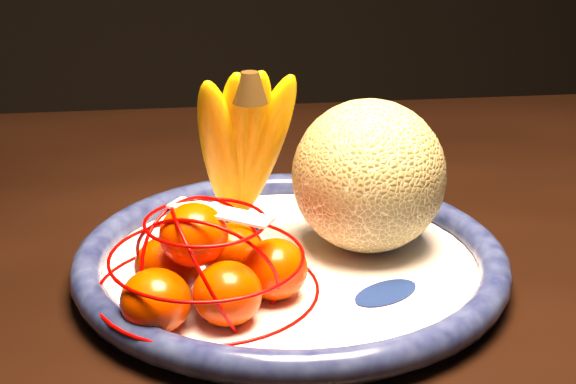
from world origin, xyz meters
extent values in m
cube|color=black|center=(-0.07, 0.02, 0.75)|extent=(1.62, 1.07, 0.04)
cylinder|color=white|center=(0.08, -0.04, 0.78)|extent=(0.31, 0.31, 0.01)
torus|color=#080B32|center=(0.08, -0.04, 0.79)|extent=(0.34, 0.34, 0.02)
cylinder|color=white|center=(0.08, -0.04, 0.77)|extent=(0.15, 0.15, 0.00)
ellipsoid|color=#0D1E51|center=(0.14, -0.10, 0.79)|extent=(0.13, 0.11, 0.00)
ellipsoid|color=#0D1E51|center=(0.05, 0.05, 0.79)|extent=(0.09, 0.12, 0.00)
ellipsoid|color=#0D1E51|center=(-0.02, -0.04, 0.79)|extent=(0.10, 0.05, 0.00)
sphere|color=olive|center=(0.15, -0.02, 0.85)|extent=(0.12, 0.12, 0.12)
ellipsoid|color=yellow|center=(0.04, 0.03, 0.86)|extent=(0.07, 0.10, 0.16)
ellipsoid|color=yellow|center=(0.05, 0.03, 0.87)|extent=(0.04, 0.09, 0.16)
ellipsoid|color=yellow|center=(0.06, 0.03, 0.87)|extent=(0.05, 0.09, 0.16)
ellipsoid|color=yellow|center=(0.07, 0.03, 0.86)|extent=(0.08, 0.10, 0.16)
cone|color=black|center=(0.05, 0.03, 0.93)|extent=(0.03, 0.03, 0.02)
ellipsoid|color=#FF4800|center=(-0.03, -0.12, 0.81)|extent=(0.05, 0.05, 0.04)
ellipsoid|color=#FF4800|center=(0.02, -0.12, 0.81)|extent=(0.05, 0.05, 0.04)
ellipsoid|color=#FF4800|center=(0.06, -0.09, 0.81)|extent=(0.05, 0.05, 0.04)
ellipsoid|color=#FF4800|center=(-0.02, -0.07, 0.81)|extent=(0.05, 0.05, 0.04)
ellipsoid|color=#FF4800|center=(0.03, -0.05, 0.81)|extent=(0.05, 0.05, 0.04)
ellipsoid|color=#FF4800|center=(0.00, -0.09, 0.84)|extent=(0.05, 0.05, 0.04)
torus|color=#C10100|center=(0.01, -0.09, 0.80)|extent=(0.19, 0.19, 0.00)
torus|color=#C10100|center=(0.01, -0.09, 0.82)|extent=(0.16, 0.16, 0.00)
torus|color=#C10100|center=(0.01, -0.09, 0.85)|extent=(0.10, 0.10, 0.00)
torus|color=#C10100|center=(0.01, -0.09, 0.81)|extent=(0.12, 0.10, 0.10)
torus|color=#C10100|center=(0.01, -0.09, 0.81)|extent=(0.05, 0.11, 0.10)
torus|color=#C10100|center=(0.01, -0.09, 0.81)|extent=(0.12, 0.09, 0.10)
cube|color=white|center=(0.02, -0.09, 0.85)|extent=(0.08, 0.06, 0.01)
camera|label=1|loc=(-0.06, -0.65, 1.09)|focal=55.00mm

